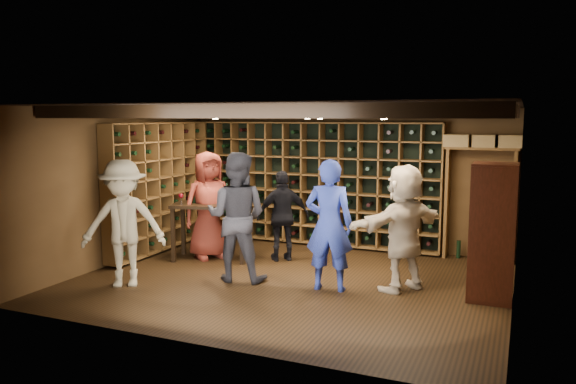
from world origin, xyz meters
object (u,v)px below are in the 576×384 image
at_px(man_grey_suit, 237,217).
at_px(guest_woman_black, 283,216).
at_px(guest_red_floral, 209,205).
at_px(display_cabinet, 492,235).
at_px(guest_khaki, 123,223).
at_px(guest_beige, 404,228).
at_px(man_blue_shirt, 329,225).
at_px(tasting_table, 211,211).

xyz_separation_m(man_grey_suit, guest_woman_black, (0.17, 1.28, -0.19)).
bearing_deg(guest_red_floral, man_grey_suit, -97.03).
relative_size(display_cabinet, man_grey_suit, 0.94).
distance_m(man_grey_suit, guest_khaki, 1.58).
distance_m(man_grey_suit, guest_beige, 2.36).
bearing_deg(man_blue_shirt, guest_woman_black, -52.84).
xyz_separation_m(display_cabinet, man_blue_shirt, (-2.06, -0.38, 0.04)).
bearing_deg(man_blue_shirt, guest_khaki, 11.41).
distance_m(man_grey_suit, guest_red_floral, 1.43).
bearing_deg(guest_red_floral, man_blue_shirt, -74.54).
bearing_deg(guest_woman_black, tasting_table, -16.72).
xyz_separation_m(man_grey_suit, guest_red_floral, (-1.05, 0.97, -0.04)).
relative_size(man_blue_shirt, guest_beige, 1.04).
bearing_deg(guest_beige, man_blue_shirt, -33.08).
bearing_deg(guest_woman_black, guest_beige, 122.50).
height_order(man_grey_suit, guest_red_floral, man_grey_suit).
xyz_separation_m(guest_woman_black, tasting_table, (-1.12, -0.41, 0.08)).
bearing_deg(guest_beige, tasting_table, -63.21).
height_order(guest_woman_black, guest_khaki, guest_khaki).
distance_m(man_blue_shirt, guest_woman_black, 1.72).
height_order(display_cabinet, guest_red_floral, guest_red_floral).
relative_size(display_cabinet, guest_woman_black, 1.17).
relative_size(guest_woman_black, guest_beige, 0.86).
xyz_separation_m(guest_red_floral, guest_khaki, (-0.27, -1.84, -0.01)).
bearing_deg(guest_woman_black, man_grey_suit, 45.83).
bearing_deg(tasting_table, man_blue_shirt, -34.38).
relative_size(display_cabinet, guest_khaki, 0.99).
height_order(man_blue_shirt, guest_red_floral, man_blue_shirt).
distance_m(display_cabinet, guest_beige, 1.13).
relative_size(guest_red_floral, guest_woman_black, 1.20).
bearing_deg(man_blue_shirt, display_cabinet, -177.30).
distance_m(man_blue_shirt, guest_beige, 1.01).
xyz_separation_m(display_cabinet, guest_woman_black, (-3.27, 0.83, -0.11)).
height_order(man_grey_suit, guest_khaki, man_grey_suit).
bearing_deg(guest_red_floral, tasting_table, -98.76).
bearing_deg(man_blue_shirt, man_grey_suit, -4.78).
distance_m(guest_red_floral, guest_khaki, 1.86).
bearing_deg(guest_woman_black, guest_red_floral, -22.24).
relative_size(man_grey_suit, guest_khaki, 1.05).
relative_size(display_cabinet, guest_beige, 1.01).
xyz_separation_m(guest_woman_black, guest_khaki, (-1.49, -2.15, 0.14)).
bearing_deg(guest_red_floral, display_cabinet, -60.79).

